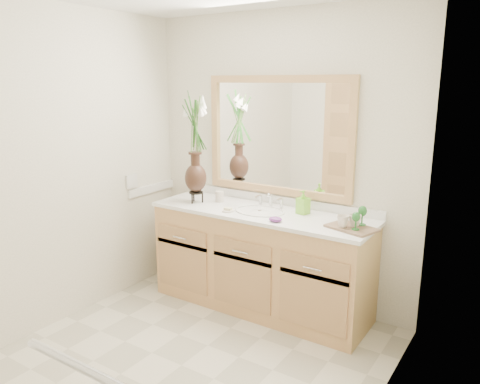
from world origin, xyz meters
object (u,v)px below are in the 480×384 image
Objects in this scene: tumbler at (220,197)px; flower_vase at (195,131)px; soap_bottle at (303,203)px; tray at (352,228)px.

flower_vase is at bearing -140.95° from tumbler.
soap_bottle is (0.92, 0.18, -0.52)m from flower_vase.
tray is (0.46, -0.17, -0.08)m from soap_bottle.
soap_bottle is at bearing 11.36° from flower_vase.
soap_bottle is 0.50m from tray.
tumbler is at bearing -160.46° from soap_bottle.
flower_vase reaches higher than tray.
flower_vase is 5.31× the size of soap_bottle.
soap_bottle is at bearing 176.69° from tray.
tumbler is 0.55× the size of soap_bottle.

